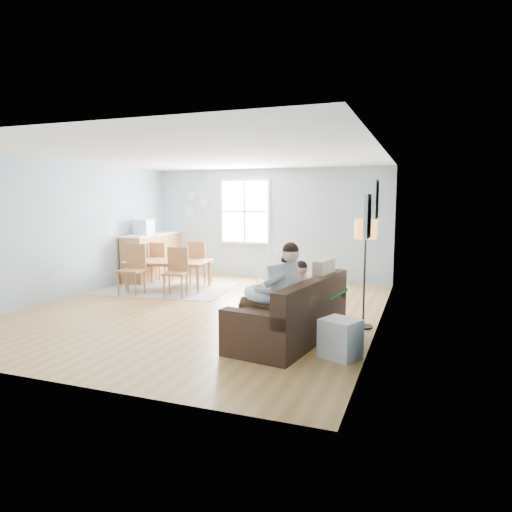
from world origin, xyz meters
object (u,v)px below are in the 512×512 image
at_px(floor_lamp, 366,238).
at_px(chair_se, 176,268).
at_px(storage_cube, 340,338).
at_px(chair_nw, 160,260).
at_px(chair_ne, 199,260).
at_px(toddler, 295,285).
at_px(dining_table, 168,275).
at_px(counter, 152,256).
at_px(monitor, 144,227).
at_px(sofa, 293,318).
at_px(baby_swing, 275,270).
at_px(chair_sw, 133,265).
at_px(father, 275,290).

relative_size(floor_lamp, chair_se, 1.68).
height_order(storage_cube, chair_nw, chair_nw).
relative_size(storage_cube, chair_ne, 0.55).
relative_size(toddler, chair_ne, 0.86).
distance_m(dining_table, counter, 1.56).
distance_m(dining_table, monitor, 1.61).
relative_size(sofa, chair_ne, 2.28).
bearing_deg(chair_ne, sofa, -46.04).
relative_size(sofa, toddler, 2.63).
bearing_deg(chair_nw, baby_swing, 8.51).
bearing_deg(sofa, chair_nw, 142.50).
relative_size(toddler, counter, 0.43).
relative_size(storage_cube, chair_nw, 0.58).
height_order(chair_se, chair_nw, chair_se).
height_order(sofa, dining_table, sofa).
xyz_separation_m(monitor, baby_swing, (3.20, 0.30, -0.91)).
bearing_deg(chair_sw, chair_ne, 61.49).
height_order(chair_ne, counter, counter).
height_order(toddler, storage_cube, toddler).
height_order(counter, monitor, monitor).
bearing_deg(baby_swing, floor_lamp, -49.08).
distance_m(sofa, toddler, 0.48).
xyz_separation_m(sofa, chair_nw, (-4.13, 3.17, 0.24)).
bearing_deg(chair_ne, counter, 166.12).
relative_size(sofa, storage_cube, 4.12).
bearing_deg(chair_ne, dining_table, -118.23).
relative_size(father, toddler, 1.61).
xyz_separation_m(counter, monitor, (0.03, -0.38, 0.73)).
distance_m(floor_lamp, chair_sw, 4.94).
bearing_deg(father, dining_table, 139.70).
bearing_deg(chair_se, baby_swing, 45.32).
relative_size(dining_table, chair_sw, 1.71).
distance_m(father, baby_swing, 4.07).
relative_size(floor_lamp, baby_swing, 1.66).
height_order(toddler, chair_sw, toddler).
height_order(chair_sw, counter, counter).
relative_size(floor_lamp, dining_table, 0.93).
bearing_deg(storage_cube, floor_lamp, 85.76).
bearing_deg(toddler, sofa, -77.88).
xyz_separation_m(dining_table, chair_nw, (-0.57, 0.59, 0.23)).
height_order(floor_lamp, chair_nw, floor_lamp).
xyz_separation_m(floor_lamp, counter, (-5.50, 2.70, -0.81)).
distance_m(chair_ne, monitor, 1.62).
xyz_separation_m(storage_cube, chair_se, (-3.74, 2.48, 0.32)).
bearing_deg(sofa, baby_swing, 111.78).
bearing_deg(monitor, sofa, -35.32).
relative_size(father, chair_sw, 1.35).
relative_size(dining_table, baby_swing, 1.78).
bearing_deg(chair_sw, chair_se, 7.11).
bearing_deg(storage_cube, toddler, 137.41).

